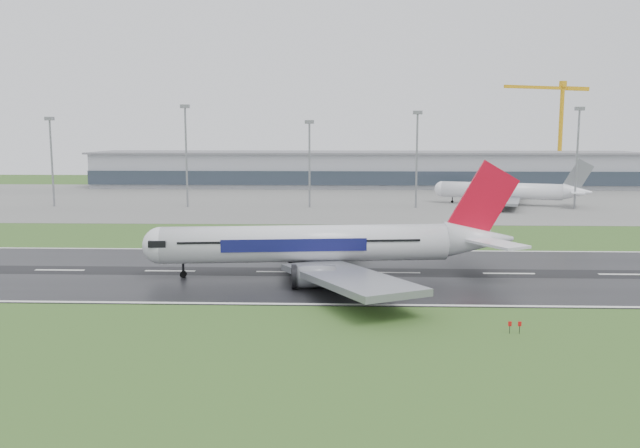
{
  "coord_description": "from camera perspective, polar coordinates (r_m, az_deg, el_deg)",
  "views": [
    {
      "loc": [
        -9.13,
        -113.25,
        24.72
      ],
      "look_at": [
        -13.61,
        12.0,
        7.0
      ],
      "focal_mm": 36.69,
      "sensor_mm": 36.0,
      "label": 1
    }
  ],
  "objects": [
    {
      "name": "apron",
      "position": [
        239.7,
        4.22,
        2.12
      ],
      "size": [
        400.0,
        130.0,
        0.08
      ],
      "primitive_type": "cube",
      "color": "slate",
      "rests_on": "ground"
    },
    {
      "name": "runway",
      "position": [
        116.27,
        6.52,
        -4.26
      ],
      "size": [
        400.0,
        45.0,
        0.1
      ],
      "primitive_type": "cube",
      "color": "black",
      "rests_on": "ground"
    },
    {
      "name": "floodmast_0",
      "position": [
        234.26,
        -22.34,
        4.87
      ],
      "size": [
        0.64,
        0.64,
        28.4
      ],
      "primitive_type": "cylinder",
      "color": "gray",
      "rests_on": "ground"
    },
    {
      "name": "terminal",
      "position": [
        298.89,
        3.81,
        4.73
      ],
      "size": [
        240.0,
        36.0,
        15.0
      ],
      "primitive_type": "cube",
      "color": "gray",
      "rests_on": "ground"
    },
    {
      "name": "floodmast_3",
      "position": [
        214.78,
        8.43,
        5.4
      ],
      "size": [
        0.64,
        0.64,
        30.24
      ],
      "primitive_type": "cylinder",
      "color": "gray",
      "rests_on": "ground"
    },
    {
      "name": "ground",
      "position": [
        116.28,
        6.52,
        -4.28
      ],
      "size": [
        520.0,
        520.0,
        0.0
      ],
      "primitive_type": "plane",
      "color": "#30541F",
      "rests_on": "ground"
    },
    {
      "name": "parked_airliner",
      "position": [
        230.75,
        16.07,
        3.52
      ],
      "size": [
        64.51,
        62.15,
        15.34
      ],
      "primitive_type": null,
      "rotation": [
        0.0,
        0.0,
        -0.3
      ],
      "color": "white",
      "rests_on": "apron"
    },
    {
      "name": "floodmast_2",
      "position": [
        213.82,
        -0.92,
        5.07
      ],
      "size": [
        0.64,
        0.64,
        27.27
      ],
      "primitive_type": "cylinder",
      "color": "gray",
      "rests_on": "ground"
    },
    {
      "name": "main_airliner",
      "position": [
        112.01,
        1.04,
        0.26
      ],
      "size": [
        70.48,
        67.79,
        18.91
      ],
      "primitive_type": null,
      "rotation": [
        0.0,
        0.0,
        0.11
      ],
      "color": "silver",
      "rests_on": "runway"
    },
    {
      "name": "tower_crane",
      "position": [
        329.4,
        20.23,
        7.41
      ],
      "size": [
        45.38,
        22.62,
        47.75
      ],
      "primitive_type": null,
      "rotation": [
        0.0,
        0.0,
        0.43
      ],
      "color": "gold",
      "rests_on": "ground"
    },
    {
      "name": "floodmast_1",
      "position": [
        219.55,
        -11.58,
        5.65
      ],
      "size": [
        0.64,
        0.64,
        32.3
      ],
      "primitive_type": "cylinder",
      "color": "gray",
      "rests_on": "ground"
    },
    {
      "name": "floodmast_4",
      "position": [
        226.23,
        21.49,
        5.21
      ],
      "size": [
        0.64,
        0.64,
        31.41
      ],
      "primitive_type": "cylinder",
      "color": "gray",
      "rests_on": "ground"
    }
  ]
}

